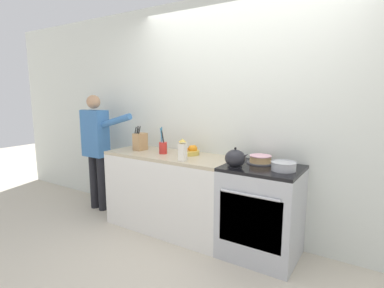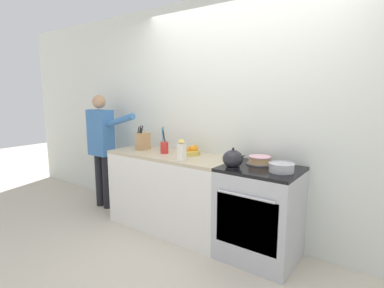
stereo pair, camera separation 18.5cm
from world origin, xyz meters
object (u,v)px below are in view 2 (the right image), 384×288
(stove_range, at_px, (259,213))
(fruit_bowl, at_px, (191,151))
(knife_block, at_px, (143,141))
(mixing_bowl, at_px, (282,167))
(tea_kettle, at_px, (233,159))
(person_baker, at_px, (102,142))
(layer_cake, at_px, (260,160))
(utensil_crock, at_px, (164,147))
(milk_carton, at_px, (182,150))

(stove_range, height_order, fruit_bowl, fruit_bowl)
(fruit_bowl, bearing_deg, knife_block, -172.14)
(mixing_bowl, distance_m, knife_block, 1.75)
(tea_kettle, height_order, person_baker, person_baker)
(stove_range, distance_m, mixing_bowl, 0.53)
(layer_cake, bearing_deg, mixing_bowl, -30.40)
(mixing_bowl, bearing_deg, layer_cake, 149.60)
(fruit_bowl, height_order, person_baker, person_baker)
(layer_cake, distance_m, utensil_crock, 1.11)
(fruit_bowl, height_order, milk_carton, milk_carton)
(mixing_bowl, relative_size, knife_block, 0.75)
(tea_kettle, xyz_separation_m, knife_block, (-1.33, 0.15, 0.02))
(layer_cake, xyz_separation_m, mixing_bowl, (0.27, -0.16, 0.00))
(layer_cake, xyz_separation_m, utensil_crock, (-1.10, -0.14, 0.04))
(utensil_crock, distance_m, fruit_bowl, 0.32)
(utensil_crock, height_order, milk_carton, utensil_crock)
(person_baker, bearing_deg, layer_cake, 0.48)
(layer_cake, relative_size, mixing_bowl, 1.16)
(tea_kettle, distance_m, knife_block, 1.34)
(mixing_bowl, relative_size, fruit_bowl, 1.04)
(tea_kettle, xyz_separation_m, utensil_crock, (-0.96, 0.13, -0.00))
(tea_kettle, height_order, utensil_crock, utensil_crock)
(person_baker, bearing_deg, mixing_bowl, -3.68)
(mixing_bowl, relative_size, person_baker, 0.15)
(tea_kettle, height_order, fruit_bowl, tea_kettle)
(stove_range, bearing_deg, milk_carton, -164.99)
(layer_cake, height_order, utensil_crock, utensil_crock)
(fruit_bowl, bearing_deg, stove_range, -6.70)
(stove_range, relative_size, mixing_bowl, 3.95)
(mixing_bowl, distance_m, utensil_crock, 1.38)
(utensil_crock, height_order, fruit_bowl, utensil_crock)
(stove_range, distance_m, knife_block, 1.64)
(knife_block, bearing_deg, tea_kettle, -6.59)
(utensil_crock, bearing_deg, tea_kettle, -7.55)
(fruit_bowl, bearing_deg, milk_carton, -70.30)
(tea_kettle, bearing_deg, stove_range, 33.33)
(layer_cake, xyz_separation_m, person_baker, (-2.21, -0.17, -0.01))
(knife_block, xyz_separation_m, person_baker, (-0.74, -0.05, -0.07))
(utensil_crock, relative_size, fruit_bowl, 1.42)
(tea_kettle, bearing_deg, utensil_crock, 172.45)
(stove_range, relative_size, milk_carton, 3.88)
(layer_cake, distance_m, milk_carton, 0.78)
(fruit_bowl, relative_size, person_baker, 0.14)
(stove_range, height_order, milk_carton, milk_carton)
(mixing_bowl, distance_m, person_baker, 2.49)
(milk_carton, relative_size, person_baker, 0.15)
(mixing_bowl, xyz_separation_m, utensil_crock, (-1.38, 0.02, 0.04))
(layer_cake, bearing_deg, fruit_bowl, -178.39)
(layer_cake, distance_m, person_baker, 2.22)
(person_baker, bearing_deg, utensil_crock, -2.47)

